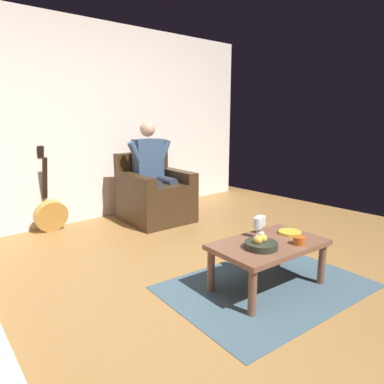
% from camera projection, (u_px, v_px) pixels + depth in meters
% --- Properties ---
extents(ground_plane, '(6.45, 6.45, 0.00)m').
position_uv_depth(ground_plane, '(230.00, 297.00, 2.74)').
color(ground_plane, olive).
extents(wall_back, '(5.77, 0.06, 2.54)m').
position_uv_depth(wall_back, '(72.00, 123.00, 4.45)').
color(wall_back, silver).
rests_on(wall_back, ground).
extents(rug, '(1.71, 1.29, 0.01)m').
position_uv_depth(rug, '(267.00, 286.00, 2.90)').
color(rug, '#3A515D').
rests_on(rug, ground).
extents(armchair, '(0.82, 0.86, 0.88)m').
position_uv_depth(armchair, '(155.00, 196.00, 4.68)').
color(armchair, '#382615').
rests_on(armchair, ground).
extents(person_seated, '(0.65, 0.59, 1.29)m').
position_uv_depth(person_seated, '(153.00, 168.00, 4.62)').
color(person_seated, '#374E6B').
rests_on(person_seated, ground).
extents(coffee_table, '(0.96, 0.63, 0.38)m').
position_uv_depth(coffee_table, '(268.00, 249.00, 2.83)').
color(coffee_table, brown).
rests_on(coffee_table, ground).
extents(guitar, '(0.39, 0.29, 1.02)m').
position_uv_depth(guitar, '(51.00, 213.00, 4.25)').
color(guitar, '#BB853B').
rests_on(guitar, ground).
extents(wine_glass_near, '(0.07, 0.07, 0.17)m').
position_uv_depth(wine_glass_near, '(258.00, 224.00, 2.91)').
color(wine_glass_near, silver).
rests_on(wine_glass_near, coffee_table).
extents(wine_glass_far, '(0.08, 0.08, 0.15)m').
position_uv_depth(wine_glass_far, '(261.00, 222.00, 3.03)').
color(wine_glass_far, silver).
rests_on(wine_glass_far, coffee_table).
extents(fruit_bowl, '(0.25, 0.25, 0.11)m').
position_uv_depth(fruit_bowl, '(261.00, 244.00, 2.69)').
color(fruit_bowl, '#292D21').
rests_on(fruit_bowl, coffee_table).
extents(decorative_dish, '(0.19, 0.19, 0.02)m').
position_uv_depth(decorative_dish, '(290.00, 233.00, 3.02)').
color(decorative_dish, gold).
rests_on(decorative_dish, coffee_table).
extents(candle_jar, '(0.10, 0.10, 0.06)m').
position_uv_depth(candle_jar, '(299.00, 241.00, 2.77)').
color(candle_jar, '#AF541B').
rests_on(candle_jar, coffee_table).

